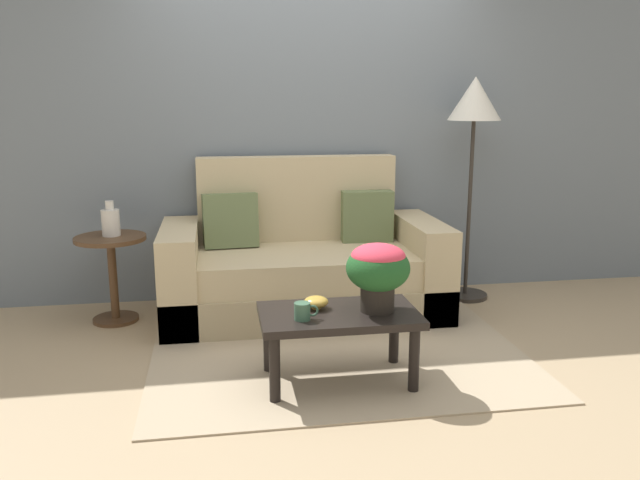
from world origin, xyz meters
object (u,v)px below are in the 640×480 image
potted_plant (378,268)px  table_vase (111,222)px  floor_lamp (474,115)px  coffee_mug (303,311)px  couch (303,267)px  side_table (112,263)px  snack_bowl (316,302)px  coffee_table (339,323)px

potted_plant → table_vase: bearing=141.0°
floor_lamp → coffee_mug: 2.27m
couch → floor_lamp: floor_lamp is taller
side_table → snack_bowl: size_ratio=4.51×
floor_lamp → potted_plant: 1.89m
coffee_table → floor_lamp: bearing=46.5°
snack_bowl → potted_plant: bearing=-15.9°
couch → potted_plant: (0.24, -1.22, 0.31)m
potted_plant → snack_bowl: bearing=164.1°
couch → coffee_table: size_ratio=2.32×
potted_plant → snack_bowl: 0.39m
table_vase → side_table: bearing=-117.5°
side_table → coffee_mug: side_table is taller
couch → coffee_mug: couch is taller
couch → floor_lamp: size_ratio=1.17×
floor_lamp → coffee_mug: (-1.48, -1.43, -0.95)m
coffee_mug → table_vase: 1.76m
floor_lamp → potted_plant: (-1.06, -1.36, -0.76)m
snack_bowl → couch: bearing=85.9°
coffee_table → potted_plant: potted_plant is taller
side_table → potted_plant: (1.56, -1.24, 0.22)m
potted_plant → snack_bowl: size_ratio=2.75×
coffee_mug → table_vase: (-1.13, 1.33, 0.25)m
coffee_table → side_table: (-1.35, 1.22, 0.08)m
floor_lamp → table_vase: size_ratio=6.98×
potted_plant → snack_bowl: potted_plant is taller
couch → snack_bowl: size_ratio=14.69×
coffee_mug → snack_bowl: (0.10, 0.17, -0.01)m
side_table → table_vase: bearing=62.5°
floor_lamp → snack_bowl: floor_lamp is taller
coffee_table → coffee_mug: (-0.21, -0.09, 0.11)m
snack_bowl → side_table: bearing=137.2°
coffee_mug → potted_plant: bearing=10.2°
coffee_table → snack_bowl: size_ratio=6.33×
coffee_table → floor_lamp: 2.13m
coffee_table → coffee_mug: bearing=-155.5°
coffee_mug → snack_bowl: 0.19m
floor_lamp → coffee_mug: floor_lamp is taller
couch → side_table: bearing=179.5°
side_table → coffee_mug: size_ratio=4.75×
floor_lamp → side_table: bearing=-177.3°
couch → table_vase: 1.36m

